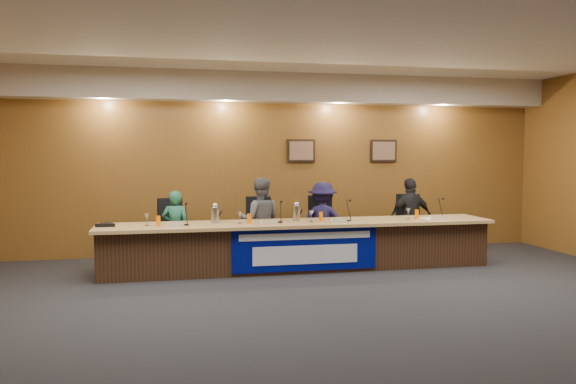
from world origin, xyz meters
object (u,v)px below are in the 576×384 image
object	(u,v)px
dais_body	(299,247)
office_chair_b	(259,233)
office_chair_a	(176,235)
panelist_b	(260,220)
panelist_c	(322,221)
banner	(306,249)
carafe_mid	(296,213)
office_chair_d	(408,228)
carafe_left	(215,215)
speakerphone	(106,225)
office_chair_c	(321,231)
panelist_a	(176,228)
panelist_d	(411,217)

from	to	relation	value
dais_body	office_chair_b	world-z (taller)	dais_body
dais_body	office_chair_a	distance (m)	2.02
panelist_b	panelist_c	bearing A→B (deg)	-171.10
banner	carafe_mid	world-z (taller)	carafe_mid
office_chair_a	office_chair_d	distance (m)	4.02
office_chair_a	carafe_left	distance (m)	0.97
banner	speakerphone	xyz separation A→B (m)	(-2.88, 0.39, 0.40)
dais_body	office_chair_a	xyz separation A→B (m)	(-1.88, 0.73, 0.13)
office_chair_b	carafe_left	bearing A→B (deg)	-134.34
office_chair_a	office_chair_d	xyz separation A→B (m)	(4.02, 0.00, 0.00)
panelist_b	office_chair_c	distance (m)	1.09
banner	office_chair_b	world-z (taller)	banner
banner	dais_body	bearing A→B (deg)	90.00
dais_body	speakerphone	size ratio (longest dim) A/B	18.75
panelist_a	panelist_d	size ratio (longest dim) A/B	0.88
speakerphone	panelist_b	bearing A→B (deg)	15.32
panelist_a	panelist_b	xyz separation A→B (m)	(1.37, 0.00, 0.10)
office_chair_b	office_chair_d	size ratio (longest dim) A/B	1.00
dais_body	carafe_mid	bearing A→B (deg)	147.20
banner	panelist_d	world-z (taller)	panelist_d
office_chair_d	speakerphone	distance (m)	5.09
panelist_d	office_chair_c	bearing A→B (deg)	-9.13
panelist_c	carafe_left	bearing A→B (deg)	32.65
office_chair_a	speakerphone	xyz separation A→B (m)	(-1.00, -0.75, 0.30)
panelist_c	carafe_left	size ratio (longest dim) A/B	5.52
panelist_a	panelist_d	distance (m)	4.03
office_chair_b	carafe_mid	world-z (taller)	carafe_mid
panelist_c	office_chair_a	bearing A→B (deg)	13.16
panelist_d	speakerphone	size ratio (longest dim) A/B	4.30
banner	panelist_d	size ratio (longest dim) A/B	1.60
dais_body	panelist_b	size ratio (longest dim) A/B	4.26
office_chair_c	speakerphone	bearing A→B (deg)	-156.71
office_chair_a	carafe_left	size ratio (longest dim) A/B	2.01
office_chair_b	carafe_mid	distance (m)	0.93
panelist_b	office_chair_a	distance (m)	1.39
panelist_d	office_chair_d	distance (m)	0.23
office_chair_c	carafe_mid	xyz separation A→B (m)	(-0.59, -0.70, 0.39)
banner	office_chair_b	bearing A→B (deg)	114.36
carafe_left	speakerphone	world-z (taller)	carafe_left
banner	office_chair_c	world-z (taller)	banner
panelist_b	office_chair_a	world-z (taller)	panelist_b
office_chair_c	office_chair_d	size ratio (longest dim) A/B	1.00
panelist_a	office_chair_b	xyz separation A→B (m)	(1.37, 0.10, -0.13)
panelist_d	speakerphone	bearing A→B (deg)	1.81
banner	office_chair_a	distance (m)	2.20
office_chair_d	dais_body	bearing A→B (deg)	-140.04
panelist_d	office_chair_d	size ratio (longest dim) A/B	2.87
office_chair_b	panelist_a	bearing A→B (deg)	-170.71
panelist_c	carafe_left	xyz separation A→B (m)	(-1.85, -0.57, 0.21)
banner	office_chair_b	distance (m)	1.26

